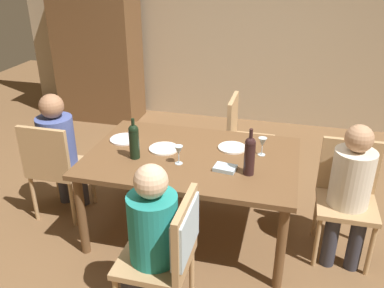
{
  "coord_description": "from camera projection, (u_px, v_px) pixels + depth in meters",
  "views": [
    {
      "loc": [
        0.73,
        -2.81,
        2.21
      ],
      "look_at": [
        0.0,
        0.0,
        0.83
      ],
      "focal_mm": 38.22,
      "sensor_mm": 36.0,
      "label": 1
    }
  ],
  "objects": [
    {
      "name": "person_woman_host",
      "position": [
        59.0,
        146.0,
        3.58
      ],
      "size": [
        0.31,
        0.36,
        1.14
      ],
      "color": "#33333D",
      "rests_on": "ground_plane"
    },
    {
      "name": "wine_glass_near_left",
      "position": [
        179.0,
        151.0,
        3.08
      ],
      "size": [
        0.07,
        0.07,
        0.15
      ],
      "color": "silver",
      "rests_on": "dining_table"
    },
    {
      "name": "folded_napkin",
      "position": [
        225.0,
        168.0,
        3.03
      ],
      "size": [
        0.17,
        0.14,
        0.03
      ],
      "primitive_type": "cube",
      "rotation": [
        0.0,
        0.0,
        -0.14
      ],
      "color": "#ADC6D6",
      "rests_on": "dining_table"
    },
    {
      "name": "dinner_plate_guest_left",
      "position": [
        232.0,
        148.0,
        3.36
      ],
      "size": [
        0.23,
        0.23,
        0.01
      ],
      "primitive_type": "cylinder",
      "color": "white",
      "rests_on": "dining_table"
    },
    {
      "name": "wine_bottle_dark_red",
      "position": [
        250.0,
        155.0,
        2.92
      ],
      "size": [
        0.08,
        0.08,
        0.36
      ],
      "color": "black",
      "rests_on": "dining_table"
    },
    {
      "name": "person_man_guest",
      "position": [
        150.0,
        234.0,
        2.48
      ],
      "size": [
        0.35,
        0.3,
        1.13
      ],
      "rotation": [
        0.0,
        0.0,
        1.57
      ],
      "color": "#33333D",
      "rests_on": "ground_plane"
    },
    {
      "name": "wine_bottle_tall_green",
      "position": [
        134.0,
        140.0,
        3.15
      ],
      "size": [
        0.08,
        0.08,
        0.33
      ],
      "color": "black",
      "rests_on": "dining_table"
    },
    {
      "name": "ground_plane",
      "position": [
        192.0,
        230.0,
        3.57
      ],
      "size": [
        10.0,
        10.0,
        0.0
      ],
      "primitive_type": "plane",
      "color": "brown"
    },
    {
      "name": "dining_table",
      "position": [
        192.0,
        164.0,
        3.29
      ],
      "size": [
        1.66,
        1.1,
        0.73
      ],
      "color": "brown",
      "rests_on": "ground_plane"
    },
    {
      "name": "dinner_plate_host",
      "position": [
        164.0,
        149.0,
        3.35
      ],
      "size": [
        0.24,
        0.24,
        0.01
      ],
      "primitive_type": "cylinder",
      "color": "white",
      "rests_on": "dining_table"
    },
    {
      "name": "chair_right_end",
      "position": [
        347.0,
        191.0,
        3.14
      ],
      "size": [
        0.44,
        0.44,
        0.92
      ],
      "rotation": [
        0.0,
        0.0,
        3.14
      ],
      "color": "tan",
      "rests_on": "ground_plane"
    },
    {
      "name": "dinner_plate_guest_right",
      "position": [
        125.0,
        139.0,
        3.51
      ],
      "size": [
        0.25,
        0.25,
        0.01
      ],
      "primitive_type": "cylinder",
      "color": "white",
      "rests_on": "dining_table"
    },
    {
      "name": "rear_room_partition",
      "position": [
        244.0,
        22.0,
        5.4
      ],
      "size": [
        6.4,
        0.12,
        2.7
      ],
      "primitive_type": "cube",
      "color": "tan",
      "rests_on": "ground_plane"
    },
    {
      "name": "person_man_bearded",
      "position": [
        351.0,
        186.0,
        2.99
      ],
      "size": [
        0.3,
        0.34,
        1.12
      ],
      "rotation": [
        0.0,
        0.0,
        3.14
      ],
      "color": "#33333D",
      "rests_on": "ground_plane"
    },
    {
      "name": "armoire_cabinet",
      "position": [
        97.0,
        41.0,
        5.55
      ],
      "size": [
        1.18,
        0.62,
        2.18
      ],
      "color": "brown",
      "rests_on": "ground_plane"
    },
    {
      "name": "chair_near",
      "position": [
        173.0,
        246.0,
        2.47
      ],
      "size": [
        0.46,
        0.44,
        0.92
      ],
      "rotation": [
        0.0,
        0.0,
        1.57
      ],
      "color": "tan",
      "rests_on": "ground_plane"
    },
    {
      "name": "chair_left_end",
      "position": [
        54.0,
        164.0,
        3.54
      ],
      "size": [
        0.44,
        0.44,
        0.92
      ],
      "color": "tan",
      "rests_on": "ground_plane"
    },
    {
      "name": "chair_far_right",
      "position": [
        243.0,
        135.0,
        4.09
      ],
      "size": [
        0.44,
        0.44,
        0.92
      ],
      "rotation": [
        0.0,
        0.0,
        -1.57
      ],
      "color": "tan",
      "rests_on": "ground_plane"
    },
    {
      "name": "wine_glass_centre",
      "position": [
        262.0,
        143.0,
        3.22
      ],
      "size": [
        0.07,
        0.07,
        0.15
      ],
      "color": "silver",
      "rests_on": "dining_table"
    }
  ]
}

